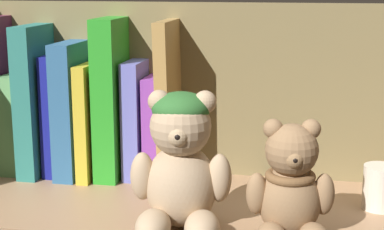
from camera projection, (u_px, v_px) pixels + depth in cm
name	position (u px, v px, depth cm)	size (l,w,h in cm)	color
shelf_board	(214.00, 211.00, 82.88)	(82.55, 26.04, 2.00)	#A87F5B
shelf_back_panel	(229.00, 97.00, 93.06)	(84.95, 1.20, 28.20)	olive
book_1	(5.00, 93.00, 97.03)	(1.64, 11.83, 23.99)	#5C1B3A
book_2	(23.00, 120.00, 97.47)	(2.94, 11.84, 15.30)	#61A260
book_3	(42.00, 98.00, 96.00)	(2.98, 14.80, 22.87)	#29756C
book_4	(60.00, 112.00, 95.95)	(1.71, 11.62, 18.50)	navy
book_5	(78.00, 107.00, 95.19)	(3.19, 14.50, 20.43)	#2C5E8C
book_6	(97.00, 117.00, 94.96)	(1.85, 14.64, 17.39)	gold
book_7	(115.00, 97.00, 93.65)	(3.45, 12.89, 24.04)	green
book_8	(138.00, 118.00, 93.70)	(2.55, 10.09, 17.70)	#6468C5
book_9	(157.00, 126.00, 93.40)	(2.26, 9.30, 15.47)	purple
book_10	(173.00, 100.00, 92.01)	(1.85, 14.81, 23.81)	#B18748
teddy_bear_larger	(181.00, 165.00, 72.98)	(12.47, 12.82, 16.90)	tan
teddy_bear_smaller	(291.00, 189.00, 70.52)	(10.48, 10.85, 14.14)	#93704C
pillar_candle	(380.00, 187.00, 80.49)	(4.61, 4.61, 5.83)	silver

